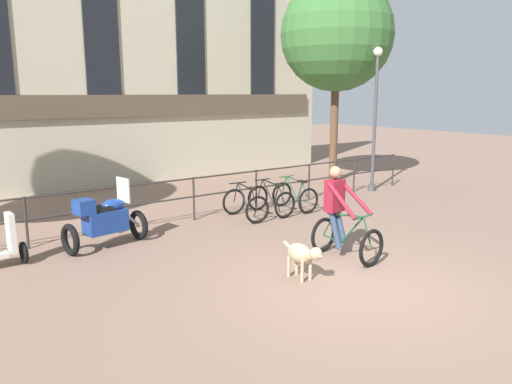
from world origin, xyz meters
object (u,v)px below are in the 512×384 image
cyclist_with_bike (341,217)px  parked_bicycle_mid_right (295,196)px  dog (303,254)px  parked_motorcycle (105,220)px  street_lamp (375,112)px  parked_bicycle_mid_left (271,200)px  parked_bicycle_near_lamp (245,205)px

cyclist_with_bike → parked_bicycle_mid_right: cyclist_with_bike is taller
cyclist_with_bike → dog: 1.44m
cyclist_with_bike → dog: bearing=-167.3°
parked_motorcycle → street_lamp: 9.00m
parked_motorcycle → parked_bicycle_mid_left: parked_motorcycle is taller
parked_motorcycle → parked_bicycle_mid_right: (5.13, 0.17, -0.20)m
cyclist_with_bike → street_lamp: 6.95m
cyclist_with_bike → dog: (-1.33, -0.42, -0.33)m
cyclist_with_bike → parked_motorcycle: bearing=130.5°
cyclist_with_bike → parked_bicycle_mid_right: 3.90m
parked_bicycle_near_lamp → parked_bicycle_mid_right: same height
cyclist_with_bike → dog: size_ratio=1.83×
parked_bicycle_near_lamp → parked_bicycle_mid_right: size_ratio=1.03×
parked_bicycle_mid_right → parked_motorcycle: bearing=2.5°
parked_bicycle_near_lamp → street_lamp: bearing=-171.5°
parked_bicycle_mid_right → dog: bearing=50.6°
cyclist_with_bike → parked_bicycle_mid_right: size_ratio=1.52×
dog → street_lamp: street_lamp is taller
cyclist_with_bike → parked_bicycle_mid_left: size_ratio=1.51×
parked_bicycle_near_lamp → street_lamp: size_ratio=0.26×
parked_motorcycle → parked_bicycle_mid_right: 5.14m
dog → parked_bicycle_near_lamp: size_ratio=0.81×
dog → parked_motorcycle: bearing=117.5°
parked_motorcycle → parked_bicycle_mid_left: size_ratio=1.49×
cyclist_with_bike → street_lamp: bearing=30.3°
parked_motorcycle → street_lamp: size_ratio=0.39×
street_lamp → parked_motorcycle: bearing=-175.7°
dog → parked_bicycle_mid_left: (2.40, 3.82, -0.07)m
dog → parked_motorcycle: 4.13m
parked_bicycle_mid_left → cyclist_with_bike: bearing=70.9°
cyclist_with_bike → parked_bicycle_near_lamp: size_ratio=1.48×
parked_bicycle_mid_left → street_lamp: (4.44, 0.50, 2.09)m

